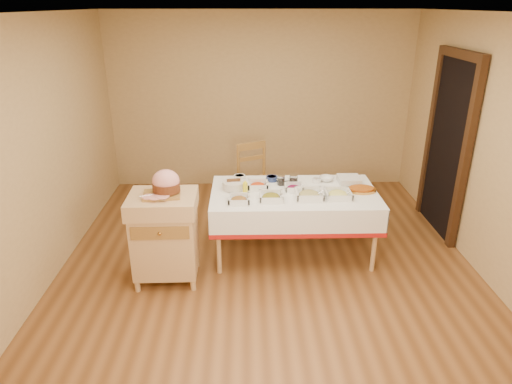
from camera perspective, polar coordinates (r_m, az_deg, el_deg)
The scene contains 23 objects.
room_shell at distance 4.53m, azimuth 1.61°, elevation 4.90°, with size 5.00×5.00×5.00m.
doorway at distance 5.96m, azimuth 22.90°, elevation 5.57°, with size 0.09×1.10×2.20m.
dining_table at distance 5.09m, azimuth 4.73°, elevation -1.61°, with size 1.82×1.02×0.76m.
butcher_cart at distance 4.70m, azimuth -11.31°, elevation -5.01°, with size 0.67×0.57×0.94m.
dining_chair at distance 6.02m, azimuth 0.02°, elevation 1.48°, with size 0.58×0.57×0.99m.
ham_on_board at distance 4.51m, azimuth -11.26°, elevation 0.96°, with size 0.38×0.36×0.25m.
serving_dish_a at distance 4.73m, azimuth -2.14°, elevation -0.94°, with size 0.22×0.22×0.10m.
serving_dish_b at distance 4.79m, azimuth 1.91°, elevation -0.59°, with size 0.25×0.25×0.10m.
serving_dish_c at distance 4.86m, azimuth 6.68°, elevation -0.30°, with size 0.29×0.29×0.12m.
serving_dish_d at distance 4.93m, azimuth 10.23°, elevation -0.27°, with size 0.27×0.27×0.10m.
serving_dish_e at distance 5.08m, azimuth 0.23°, elevation 0.84°, with size 0.23×0.22×0.11m.
serving_dish_f at distance 5.04m, azimuth 4.75°, elevation 0.54°, with size 0.21×0.20×0.10m.
small_bowl_left at distance 5.32m, azimuth -2.07°, elevation 1.83°, with size 0.13×0.13×0.06m.
small_bowl_mid at distance 5.30m, azimuth 1.97°, elevation 1.73°, with size 0.13×0.13×0.06m.
small_bowl_right at distance 5.29m, azimuth 7.60°, elevation 1.47°, with size 0.10×0.10×0.05m.
bowl_white_imported at distance 5.29m, azimuth 3.34°, elevation 1.52°, with size 0.16×0.16×0.04m, color silver.
bowl_small_imported at distance 5.36m, azimuth 8.78°, elevation 1.65°, with size 0.17×0.17×0.05m, color silver.
preserve_jar_left at distance 5.18m, azimuth 3.16°, elevation 1.42°, with size 0.09×0.09×0.11m.
preserve_jar_right at distance 5.18m, azimuth 4.72°, elevation 1.44°, with size 0.10×0.10×0.13m.
mustard_bottle at distance 4.91m, azimuth -1.36°, elevation 0.52°, with size 0.05×0.05×0.16m.
bread_basket at distance 5.06m, azimuth -2.79°, elevation 0.87°, with size 0.25×0.25×0.11m.
plate_stack at distance 5.34m, azimuth 11.53°, elevation 1.50°, with size 0.24×0.24×0.07m.
brass_platter at distance 5.14m, azimuth 13.04°, elevation 0.31°, with size 0.33×0.23×0.04m.
Camera 1 is at (-0.23, -4.31, 2.67)m, focal length 32.00 mm.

